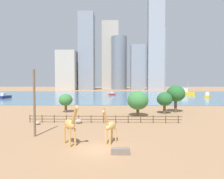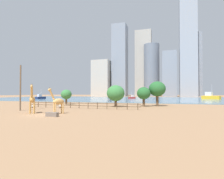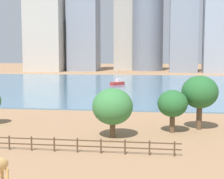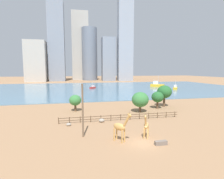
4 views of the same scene
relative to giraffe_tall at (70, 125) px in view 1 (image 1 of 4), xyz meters
name	(u,v)px [view 1 (image 1 of 4)]	position (x,y,z in m)	size (l,w,h in m)	color
ground_plane	(113,95)	(3.11, 78.80, -2.27)	(400.00, 400.00, 0.00)	#9E7551
harbor_water	(113,95)	(3.11, 75.80, -2.17)	(180.00, 86.00, 0.20)	slate
giraffe_tall	(70,125)	(0.00, 0.00, 0.00)	(2.50, 2.97, 4.78)	tan
giraffe_companion	(110,126)	(4.36, 0.62, -0.30)	(1.80, 2.67, 4.20)	tan
utility_pole	(34,103)	(-5.37, 3.03, 2.01)	(0.28, 0.28, 8.57)	brown
boulder_near_fence	(37,123)	(-7.87, 9.20, -1.99)	(0.94, 0.74, 0.56)	gray
boulder_by_pole	(79,121)	(-1.33, 10.26, -1.90)	(1.15, 1.00, 0.75)	gray
feeding_trough	(120,151)	(5.42, -2.28, -1.97)	(1.80, 0.60, 0.60)	#72665B
enclosure_fence	(104,118)	(2.99, 10.80, -1.51)	(26.12, 0.14, 1.30)	#4C3826
tree_left_large	(165,99)	(15.69, 19.79, 0.94)	(3.32, 3.32, 4.75)	brown
tree_center_broad	(138,100)	(9.43, 16.68, 0.98)	(4.23, 4.23, 5.18)	brown
tree_right_tall	(66,100)	(-6.62, 21.12, 0.59)	(3.07, 3.07, 4.29)	brown
tree_left_small	(176,94)	(18.82, 21.88, 2.03)	(4.17, 4.17, 6.23)	brown
boat_ferry	(187,93)	(42.98, 75.86, -0.83)	(8.60, 7.01, 7.48)	gold
boat_sailboat	(112,94)	(2.94, 74.65, -1.45)	(3.87, 4.06, 3.72)	#B22D28
boat_tug	(5,96)	(-42.62, 54.45, -1.23)	(2.74, 5.79, 5.01)	navy
boat_barge	(208,96)	(46.71, 61.45, -1.24)	(4.78, 5.68, 4.98)	gold
skyline_tower_needle	(67,71)	(-41.25, 145.39, 15.97)	(17.78, 15.73, 36.49)	#B7B2A8
skyline_block_central	(87,52)	(-23.74, 152.51, 34.72)	(14.70, 14.03, 73.98)	gray
skyline_tower_glass	(110,56)	(-1.22, 167.73, 33.16)	(17.22, 11.54, 70.87)	#ADA89E
skyline_block_left	(159,59)	(50.17, 167.28, 29.11)	(10.89, 13.84, 62.76)	gray
skyline_block_right	(138,68)	(25.16, 146.07, 18.67)	(12.66, 10.23, 41.88)	gray
skyline_tower_short	(156,30)	(40.73, 141.05, 51.81)	(14.31, 8.05, 108.16)	#939EAD
skyline_block_wide	(119,63)	(8.01, 160.14, 24.41)	(15.73, 15.73, 53.36)	slate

